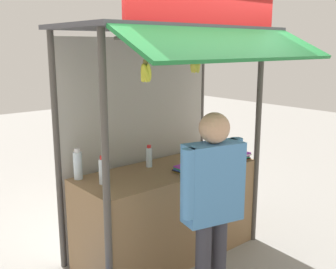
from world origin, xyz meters
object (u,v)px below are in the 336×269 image
magazine_stack_mid_left (235,155)px  vendor_person (213,196)px  magazine_stack_rear_center (189,169)px  banana_bunch_inner_right (146,72)px  banana_bunch_inner_left (196,64)px  water_bottle_back_right (149,157)px  water_bottle_far_right (78,165)px  water_bottle_back_left (103,171)px

magazine_stack_mid_left → vendor_person: size_ratio=0.18×
magazine_stack_rear_center → banana_bunch_inner_right: 1.22m
banana_bunch_inner_right → banana_bunch_inner_left: bearing=0.0°
vendor_person → banana_bunch_inner_right: bearing=-42.8°
vendor_person → magazine_stack_mid_left: bearing=-133.8°
water_bottle_back_right → banana_bunch_inner_left: (0.01, -0.64, 0.94)m
water_bottle_far_right → vendor_person: size_ratio=0.18×
water_bottle_back_left → magazine_stack_rear_center: water_bottle_back_left is taller
water_bottle_far_right → vendor_person: vendor_person is taller
magazine_stack_rear_center → banana_bunch_inner_left: size_ratio=1.00×
magazine_stack_mid_left → banana_bunch_inner_left: (-0.90, -0.29, 1.01)m
water_bottle_far_right → magazine_stack_rear_center: size_ratio=1.08×
water_bottle_far_right → magazine_stack_rear_center: (0.91, -0.51, -0.10)m
banana_bunch_inner_left → vendor_person: bearing=-117.0°
water_bottle_back_right → banana_bunch_inner_left: 1.14m
magazine_stack_rear_center → magazine_stack_mid_left: magazine_stack_mid_left is taller
water_bottle_back_left → magazine_stack_rear_center: size_ratio=0.96×
banana_bunch_inner_right → vendor_person: banana_bunch_inner_right is taller
magazine_stack_mid_left → banana_bunch_inner_left: size_ratio=1.09×
water_bottle_back_right → banana_bunch_inner_right: 1.22m
water_bottle_far_right → magazine_stack_rear_center: bearing=-29.5°
water_bottle_far_right → banana_bunch_inner_right: size_ratio=0.91×
water_bottle_far_right → vendor_person: (0.51, -1.21, -0.07)m
water_bottle_back_left → magazine_stack_mid_left: (1.53, -0.22, -0.08)m
magazine_stack_mid_left → banana_bunch_inner_right: bearing=-168.6°
banana_bunch_inner_left → magazine_stack_mid_left: bearing=17.6°
water_bottle_back_right → magazine_stack_mid_left: 0.98m
water_bottle_back_left → magazine_stack_rear_center: bearing=-17.5°
water_bottle_back_left → banana_bunch_inner_right: 1.02m
water_bottle_back_left → magazine_stack_mid_left: water_bottle_back_left is taller
water_bottle_far_right → magazine_stack_mid_left: 1.70m
banana_bunch_inner_left → water_bottle_back_right: bearing=90.6°
banana_bunch_inner_left → water_bottle_back_left: bearing=141.4°
water_bottle_far_right → magazine_stack_rear_center: 1.05m
water_bottle_back_right → banana_bunch_inner_left: size_ratio=0.84×
water_bottle_back_left → banana_bunch_inner_right: size_ratio=0.81×
magazine_stack_rear_center → magazine_stack_mid_left: size_ratio=0.91×
banana_bunch_inner_left → banana_bunch_inner_right: bearing=-180.0°
water_bottle_back_left → banana_bunch_inner_left: (0.63, -0.50, 0.93)m
water_bottle_back_left → banana_bunch_inner_left: size_ratio=0.96×
magazine_stack_rear_center → banana_bunch_inner_left: 1.06m
vendor_person → water_bottle_far_right: bearing=-53.9°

